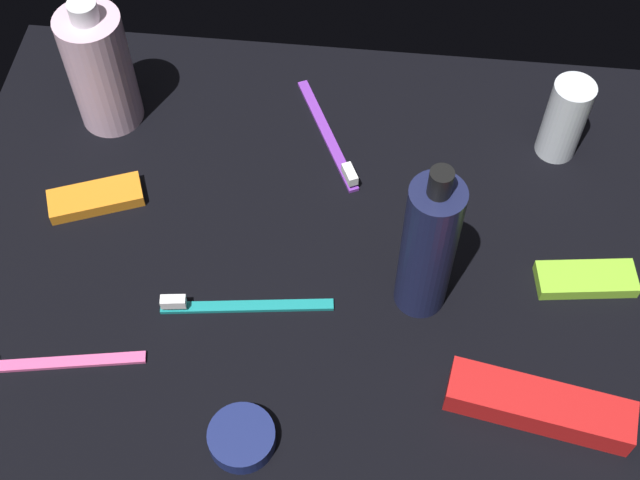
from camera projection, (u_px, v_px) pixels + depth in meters
ground_plane at (320, 258)px, 93.97cm from camera, size 84.00×64.00×1.20cm
lotion_bottle at (428, 247)px, 82.89cm from camera, size 5.34×5.34×20.92cm
bodywash_bottle at (100, 69)px, 98.30cm from camera, size 7.40×7.40×17.33cm
deodorant_stick at (565, 119)px, 97.45cm from camera, size 4.69×4.69×10.47cm
toothbrush_teal at (236, 305)px, 89.36cm from camera, size 18.01×3.48×2.10cm
toothbrush_purple at (330, 139)px, 101.87cm from camera, size 8.92×16.73×2.10cm
toothbrush_pink at (43, 362)px, 85.72cm from camera, size 17.93×4.34×2.10cm
toothpaste_box_red at (539, 406)px, 82.08cm from camera, size 18.09×7.33×3.20cm
snack_bar_orange at (96, 198)px, 96.85cm from camera, size 11.14×7.51×1.50cm
snack_bar_lime at (586, 279)px, 90.92cm from camera, size 10.84×5.33×1.50cm
cream_tin_left at (242, 438)px, 80.92cm from camera, size 6.41×6.41×2.02cm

